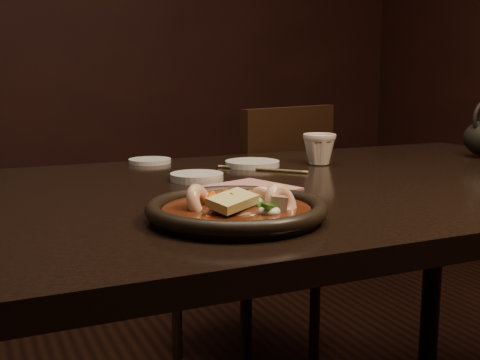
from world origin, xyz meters
name	(u,v)px	position (x,y,z in m)	size (l,w,h in m)	color
wall_back	(61,5)	(0.00, 3.00, 1.40)	(5.00, 0.02, 2.80)	black
table	(296,219)	(0.00, 0.00, 0.67)	(1.60, 0.90, 0.75)	black
chair	(261,229)	(0.24, 0.64, 0.48)	(0.53, 0.53, 0.87)	black
plate	(236,210)	(-0.24, -0.24, 0.76)	(0.28, 0.28, 0.03)	black
stirfry	(239,207)	(-0.24, -0.24, 0.77)	(0.18, 0.16, 0.07)	#3D180B
soy_dish	(197,177)	(-0.18, 0.11, 0.76)	(0.11, 0.11, 0.02)	silver
saucer_left	(150,161)	(-0.19, 0.40, 0.76)	(0.11, 0.11, 0.01)	silver
saucer_right	(252,163)	(0.02, 0.24, 0.76)	(0.13, 0.13, 0.01)	silver
tea_cup	(319,148)	(0.18, 0.20, 0.79)	(0.08, 0.08, 0.08)	beige
chopsticks	(262,169)	(0.01, 0.17, 0.75)	(0.15, 0.17, 0.01)	#9D8B59
napkin	(249,188)	(-0.12, -0.02, 0.75)	(0.15, 0.15, 0.00)	#A46965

